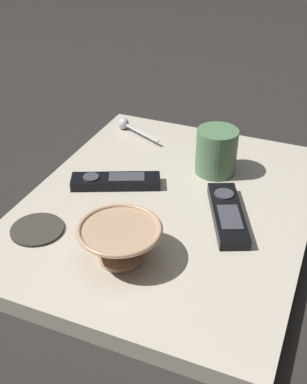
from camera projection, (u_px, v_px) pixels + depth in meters
ground_plane at (168, 216)px, 0.96m from camera, size 6.00×6.00×0.00m
table at (168, 209)px, 0.95m from camera, size 0.53×0.66×0.03m
cereal_bowl at (120, 241)px, 0.78m from camera, size 0.14×0.14×0.06m
coffee_mug at (216, 151)px, 1.01m from camera, size 0.09×0.09×0.10m
teaspoon at (126, 125)px, 1.19m from camera, size 0.13×0.07×0.03m
tv_remote_near at (116, 181)px, 0.98m from camera, size 0.18×0.11×0.02m
tv_remote_far at (227, 214)px, 0.89m from camera, size 0.12×0.19×0.02m
drink_coaster at (37, 229)px, 0.86m from camera, size 0.09×0.09×0.01m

